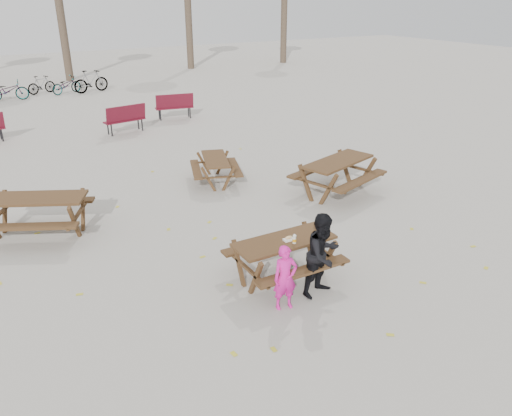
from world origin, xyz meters
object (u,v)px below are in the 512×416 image
main_picnic_table (284,249)px  adult (323,255)px  picnic_table_far (216,170)px  picnic_table_east (337,177)px  soda_bottle (294,239)px  child (285,278)px  picnic_table_north (39,216)px  food_tray (289,240)px

main_picnic_table → adult: size_ratio=1.22×
picnic_table_far → picnic_table_east: bearing=-115.4°
soda_bottle → child: size_ratio=0.15×
soda_bottle → child: 0.85m
adult → picnic_table_north: adult is taller
adult → main_picnic_table: bearing=100.1°
food_tray → picnic_table_far: 5.25m
food_tray → picnic_table_east: size_ratio=0.09×
food_tray → picnic_table_north: bearing=130.9°
food_tray → picnic_table_far: bearing=78.6°
main_picnic_table → picnic_table_far: main_picnic_table is taller
picnic_table_far → main_picnic_table: bearing=-173.1°
main_picnic_table → picnic_table_east: size_ratio=0.88×
soda_bottle → food_tray: bearing=102.3°
adult → picnic_table_east: (3.10, 3.52, -0.29)m
picnic_table_east → picnic_table_north: bearing=152.7°
soda_bottle → picnic_table_far: soda_bottle is taller
main_picnic_table → picnic_table_north: picnic_table_north is taller
main_picnic_table → soda_bottle: (0.07, -0.20, 0.26)m
child → main_picnic_table: bearing=69.0°
picnic_table_north → food_tray: bearing=-22.8°
child → picnic_table_east: child is taller
food_tray → soda_bottle: bearing=-77.7°
adult → picnic_table_north: size_ratio=0.74×
adult → picnic_table_east: size_ratio=0.72×
child → picnic_table_far: size_ratio=0.71×
child → adult: size_ratio=0.75×
adult → picnic_table_far: 5.85m
main_picnic_table → adult: adult is taller
main_picnic_table → picnic_table_north: size_ratio=0.91×
picnic_table_north → picnic_table_far: picnic_table_north is taller
main_picnic_table → food_tray: bearing=-53.5°
child → picnic_table_far: 6.05m
main_picnic_table → picnic_table_north: bearing=131.0°
child → picnic_table_north: size_ratio=0.56×
adult → picnic_table_north: (-3.82, 4.76, -0.31)m
child → adult: bearing=14.6°
soda_bottle → picnic_table_north: (-3.59, 4.24, -0.42)m
child → food_tray: bearing=64.3°
soda_bottle → adult: adult is taller
main_picnic_table → child: (-0.47, -0.77, -0.03)m
child → picnic_table_east: size_ratio=0.54×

